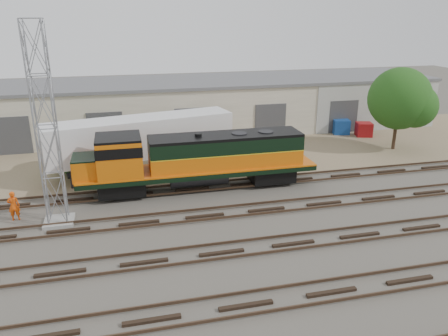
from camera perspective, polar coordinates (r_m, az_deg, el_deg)
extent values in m
plane|color=#47423A|center=(25.81, -1.86, -7.84)|extent=(140.00, 140.00, 0.00)
cube|color=#726047|center=(39.55, -6.35, 1.99)|extent=(80.00, 16.00, 0.02)
cube|color=black|center=(19.60, 2.89, -17.51)|extent=(80.00, 2.40, 0.14)
cube|color=#4C3828|center=(18.95, 3.57, -18.49)|extent=(80.00, 0.08, 0.14)
cube|color=#4C3828|center=(20.10, 2.27, -15.94)|extent=(80.00, 0.08, 0.14)
cube|color=black|center=(23.22, -0.31, -11.00)|extent=(80.00, 2.40, 0.14)
cube|color=#4C3828|center=(22.52, 0.14, -11.64)|extent=(80.00, 0.08, 0.14)
cube|color=#4C3828|center=(23.78, -0.73, -9.82)|extent=(80.00, 0.08, 0.14)
cube|color=black|center=(27.10, -2.52, -6.28)|extent=(80.00, 2.40, 0.14)
cube|color=#4C3828|center=(26.37, -2.20, -6.70)|extent=(80.00, 0.08, 0.14)
cube|color=#4C3828|center=(27.70, -2.83, -5.36)|extent=(80.00, 0.08, 0.14)
cube|color=black|center=(31.15, -4.14, -2.76)|extent=(80.00, 2.40, 0.14)
cube|color=#4C3828|center=(30.41, -3.91, -3.04)|extent=(80.00, 0.08, 0.14)
cube|color=#4C3828|center=(31.78, -4.38, -2.03)|extent=(80.00, 0.08, 0.14)
cube|color=beige|center=(46.64, -7.79, 7.79)|extent=(58.00, 10.00, 5.00)
cube|color=#59595B|center=(46.18, -7.94, 11.01)|extent=(58.40, 10.40, 0.30)
cube|color=#999993|center=(49.27, 19.50, 7.49)|extent=(14.00, 0.10, 5.00)
cube|color=#333335|center=(42.70, -25.99, 3.78)|extent=(3.20, 0.12, 3.40)
cube|color=#333335|center=(41.68, -15.21, 4.75)|extent=(3.20, 0.12, 3.40)
cube|color=#333335|center=(42.17, -4.27, 5.55)|extent=(3.20, 0.12, 3.40)
cube|color=#333335|center=(44.14, 6.08, 6.13)|extent=(3.20, 0.12, 3.40)
cube|color=#333335|center=(47.39, 15.30, 6.48)|extent=(3.20, 0.12, 3.40)
cube|color=black|center=(30.54, -13.20, -2.30)|extent=(3.12, 2.34, 0.97)
cube|color=black|center=(32.28, 6.12, -0.67)|extent=(3.12, 2.34, 0.97)
cube|color=black|center=(30.74, -3.29, -0.34)|extent=(16.56, 2.92, 0.34)
cylinder|color=black|center=(30.95, -3.27, -1.40)|extent=(4.09, 1.07, 1.07)
cube|color=#C45909|center=(30.87, 0.24, 1.26)|extent=(10.72, 2.53, 1.17)
cube|color=black|center=(30.55, 0.24, 3.17)|extent=(10.72, 2.53, 0.97)
cube|color=black|center=(30.39, 0.24, 4.23)|extent=(10.72, 2.53, 0.19)
cube|color=#C45909|center=(29.85, -13.51, 1.43)|extent=(2.92, 2.92, 2.53)
cube|color=black|center=(29.47, -13.72, 3.92)|extent=(2.92, 2.92, 0.16)
cube|color=#C45909|center=(30.13, -17.68, 0.03)|extent=(1.56, 2.34, 1.36)
cube|color=gray|center=(28.16, -20.72, -6.52)|extent=(1.72, 1.72, 0.20)
cylinder|color=gray|center=(26.85, -23.19, 5.16)|extent=(0.09, 0.09, 11.44)
cylinder|color=gray|center=(26.69, -20.98, 5.37)|extent=(0.09, 0.09, 11.44)
cylinder|color=gray|center=(25.85, -23.53, 4.61)|extent=(0.09, 0.09, 11.44)
cylinder|color=gray|center=(25.68, -21.23, 4.82)|extent=(0.09, 0.09, 11.44)
imported|color=#EE500D|center=(29.25, -25.77, -4.47)|extent=(0.70, 0.48, 1.87)
cube|color=silver|center=(34.22, -10.80, 4.04)|extent=(14.58, 5.75, 2.97)
cube|color=black|center=(36.65, -2.09, 1.55)|extent=(3.15, 3.24, 1.10)
cube|color=black|center=(32.95, -19.28, -1.38)|extent=(0.16, 0.16, 1.43)
cube|color=black|center=(35.02, -19.74, -0.21)|extent=(0.16, 0.16, 1.43)
cube|color=navy|center=(47.11, 15.01, 5.24)|extent=(1.90, 1.83, 1.50)
cube|color=maroon|center=(46.81, 17.80, 4.81)|extent=(1.81, 1.74, 1.40)
cylinder|color=#382619|center=(36.38, -18.16, -0.16)|extent=(0.30, 0.30, 0.40)
sphere|color=#1D4513|center=(35.86, -18.45, 2.46)|extent=(4.40, 4.40, 4.40)
sphere|color=#1D4513|center=(35.29, -17.02, 1.59)|extent=(3.08, 3.08, 3.08)
cylinder|color=#382619|center=(43.04, 21.40, 4.09)|extent=(0.32, 0.32, 2.76)
sphere|color=#1D4513|center=(42.35, 21.95, 8.41)|extent=(5.52, 5.52, 5.52)
sphere|color=#1D4513|center=(42.45, 23.72, 7.43)|extent=(3.87, 3.87, 3.87)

